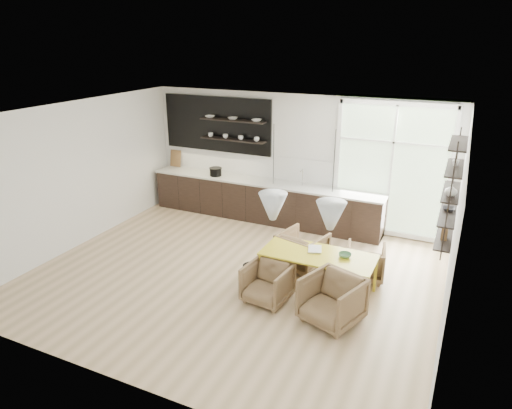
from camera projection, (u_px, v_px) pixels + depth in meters
name	position (u px, v px, depth m)	size (l,w,h in m)	color
room	(288.00, 186.00, 8.45)	(7.02, 6.01, 2.91)	beige
kitchen_run	(260.00, 194.00, 10.61)	(5.54, 0.69, 2.75)	black
right_shelving	(450.00, 195.00, 7.36)	(0.26, 1.22, 1.90)	black
dining_table	(318.00, 257.00, 7.55)	(1.88, 0.86, 0.68)	gold
armchair_back_left	(302.00, 250.00, 8.39)	(0.76, 0.79, 0.72)	brown
armchair_back_right	(365.00, 262.00, 8.08)	(0.66, 0.68, 0.61)	brown
armchair_front_left	(267.00, 283.00, 7.36)	(0.68, 0.70, 0.64)	brown
armchair_front_right	(332.00, 300.00, 6.80)	(0.79, 0.81, 0.74)	brown
wire_stool	(251.00, 273.00, 7.82)	(0.31, 0.31, 0.39)	black
table_book	(308.00, 249.00, 7.69)	(0.22, 0.30, 0.03)	white
table_bowl	(345.00, 255.00, 7.42)	(0.21, 0.21, 0.07)	#4B7A54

